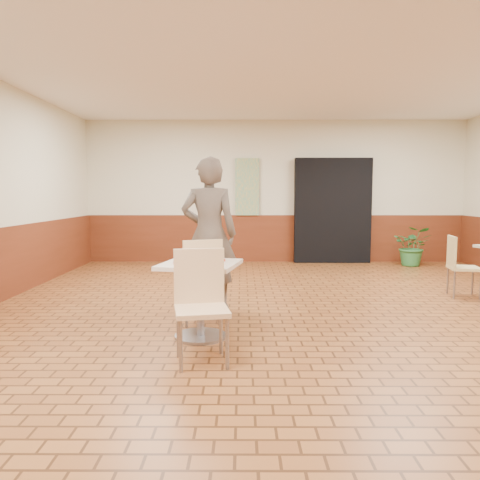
{
  "coord_description": "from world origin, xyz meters",
  "views": [
    {
      "loc": [
        -0.71,
        -4.99,
        1.46
      ],
      "look_at": [
        -0.73,
        0.15,
        0.95
      ],
      "focal_mm": 35.0,
      "sensor_mm": 36.0,
      "label": 1
    }
  ],
  "objects_px": {
    "chair_main_back": "(200,277)",
    "potted_plant": "(413,246)",
    "main_table": "(200,287)",
    "chair_main_front": "(201,299)",
    "customer": "(209,234)",
    "long_john_donut": "(203,258)",
    "serving_tray": "(200,261)",
    "ring_donut": "(193,257)",
    "paper_cup": "(216,254)",
    "chair_second_left": "(459,263)"
  },
  "relations": [
    {
      "from": "chair_main_front",
      "to": "chair_main_back",
      "type": "bearing_deg",
      "value": 84.61
    },
    {
      "from": "chair_main_back",
      "to": "chair_second_left",
      "type": "xyz_separation_m",
      "value": [
        3.56,
        1.43,
        -0.06
      ]
    },
    {
      "from": "customer",
      "to": "long_john_donut",
      "type": "height_order",
      "value": "customer"
    },
    {
      "from": "chair_main_front",
      "to": "chair_second_left",
      "type": "relative_size",
      "value": 1.13
    },
    {
      "from": "chair_main_back",
      "to": "long_john_donut",
      "type": "relative_size",
      "value": 6.31
    },
    {
      "from": "chair_main_back",
      "to": "paper_cup",
      "type": "xyz_separation_m",
      "value": [
        0.2,
        -0.45,
        0.31
      ]
    },
    {
      "from": "paper_cup",
      "to": "potted_plant",
      "type": "xyz_separation_m",
      "value": [
        3.72,
        4.68,
        -0.45
      ]
    },
    {
      "from": "chair_main_back",
      "to": "potted_plant",
      "type": "height_order",
      "value": "chair_main_back"
    },
    {
      "from": "customer",
      "to": "paper_cup",
      "type": "xyz_separation_m",
      "value": [
        0.15,
        -1.13,
        -0.11
      ]
    },
    {
      "from": "serving_tray",
      "to": "chair_second_left",
      "type": "relative_size",
      "value": 0.5
    },
    {
      "from": "ring_donut",
      "to": "chair_second_left",
      "type": "xyz_separation_m",
      "value": [
        3.59,
        1.86,
        -0.33
      ]
    },
    {
      "from": "chair_main_front",
      "to": "customer",
      "type": "bearing_deg",
      "value": 80.94
    },
    {
      "from": "customer",
      "to": "ring_donut",
      "type": "xyz_separation_m",
      "value": [
        -0.09,
        -1.12,
        -0.14
      ]
    },
    {
      "from": "chair_second_left",
      "to": "potted_plant",
      "type": "xyz_separation_m",
      "value": [
        0.37,
        2.81,
        -0.08
      ]
    },
    {
      "from": "main_table",
      "to": "chair_main_front",
      "type": "distance_m",
      "value": 0.63
    },
    {
      "from": "long_john_donut",
      "to": "chair_main_front",
      "type": "bearing_deg",
      "value": -87.58
    },
    {
      "from": "paper_cup",
      "to": "ring_donut",
      "type": "bearing_deg",
      "value": 176.55
    },
    {
      "from": "long_john_donut",
      "to": "paper_cup",
      "type": "bearing_deg",
      "value": 42.5
    },
    {
      "from": "ring_donut",
      "to": "potted_plant",
      "type": "height_order",
      "value": "ring_donut"
    },
    {
      "from": "potted_plant",
      "to": "main_table",
      "type": "bearing_deg",
      "value": -129.21
    },
    {
      "from": "chair_main_front",
      "to": "long_john_donut",
      "type": "xyz_separation_m",
      "value": [
        -0.02,
        0.59,
        0.28
      ]
    },
    {
      "from": "main_table",
      "to": "customer",
      "type": "relative_size",
      "value": 0.4
    },
    {
      "from": "customer",
      "to": "chair_second_left",
      "type": "relative_size",
      "value": 2.22
    },
    {
      "from": "chair_main_back",
      "to": "long_john_donut",
      "type": "xyz_separation_m",
      "value": [
        0.08,
        -0.56,
        0.28
      ]
    },
    {
      "from": "chair_main_front",
      "to": "chair_main_back",
      "type": "height_order",
      "value": "chair_main_front"
    },
    {
      "from": "customer",
      "to": "long_john_donut",
      "type": "bearing_deg",
      "value": 92.15
    },
    {
      "from": "customer",
      "to": "chair_main_front",
      "type": "bearing_deg",
      "value": 92.52
    },
    {
      "from": "chair_main_front",
      "to": "chair_main_back",
      "type": "xyz_separation_m",
      "value": [
        -0.11,
        1.15,
        -0.01
      ]
    },
    {
      "from": "ring_donut",
      "to": "chair_main_front",
      "type": "bearing_deg",
      "value": -79.05
    },
    {
      "from": "customer",
      "to": "potted_plant",
      "type": "bearing_deg",
      "value": -136.59
    },
    {
      "from": "main_table",
      "to": "paper_cup",
      "type": "bearing_deg",
      "value": 24.0
    },
    {
      "from": "chair_main_front",
      "to": "serving_tray",
      "type": "bearing_deg",
      "value": 84.77
    },
    {
      "from": "customer",
      "to": "chair_second_left",
      "type": "xyz_separation_m",
      "value": [
        3.5,
        0.74,
        -0.48
      ]
    },
    {
      "from": "main_table",
      "to": "ring_donut",
      "type": "height_order",
      "value": "ring_donut"
    },
    {
      "from": "chair_main_back",
      "to": "chair_second_left",
      "type": "relative_size",
      "value": 1.12
    },
    {
      "from": "chair_main_front",
      "to": "potted_plant",
      "type": "xyz_separation_m",
      "value": [
        3.82,
        5.39,
        -0.14
      ]
    },
    {
      "from": "chair_main_front",
      "to": "ring_donut",
      "type": "relative_size",
      "value": 9.29
    },
    {
      "from": "chair_main_front",
      "to": "main_table",
      "type": "bearing_deg",
      "value": 84.77
    },
    {
      "from": "long_john_donut",
      "to": "potted_plant",
      "type": "distance_m",
      "value": 6.16
    },
    {
      "from": "main_table",
      "to": "long_john_donut",
      "type": "bearing_deg",
      "value": -49.92
    },
    {
      "from": "customer",
      "to": "potted_plant",
      "type": "relative_size",
      "value": 2.37
    },
    {
      "from": "main_table",
      "to": "serving_tray",
      "type": "bearing_deg",
      "value": -90.0
    },
    {
      "from": "chair_main_front",
      "to": "ring_donut",
      "type": "xyz_separation_m",
      "value": [
        -0.14,
        0.72,
        0.27
      ]
    },
    {
      "from": "serving_tray",
      "to": "ring_donut",
      "type": "bearing_deg",
      "value": 132.62
    },
    {
      "from": "potted_plant",
      "to": "ring_donut",
      "type": "bearing_deg",
      "value": -130.28
    },
    {
      "from": "main_table",
      "to": "customer",
      "type": "distance_m",
      "value": 1.28
    },
    {
      "from": "main_table",
      "to": "customer",
      "type": "height_order",
      "value": "customer"
    },
    {
      "from": "ring_donut",
      "to": "paper_cup",
      "type": "bearing_deg",
      "value": -3.45
    },
    {
      "from": "chair_second_left",
      "to": "long_john_donut",
      "type": "bearing_deg",
      "value": 128.91
    },
    {
      "from": "serving_tray",
      "to": "ring_donut",
      "type": "distance_m",
      "value": 0.12
    }
  ]
}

